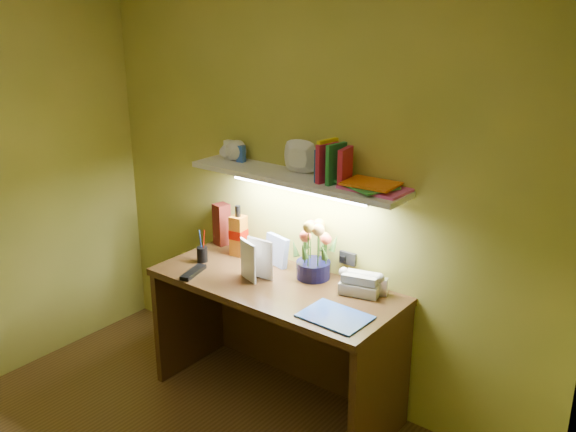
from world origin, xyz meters
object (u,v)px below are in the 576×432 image
(flower_bouquet, at_px, (314,249))
(desk_clock, at_px, (379,286))
(telephone, at_px, (361,281))
(whisky_bottle, at_px, (238,230))
(desk, at_px, (275,344))

(flower_bouquet, height_order, desk_clock, flower_bouquet)
(telephone, height_order, whisky_bottle, whisky_bottle)
(flower_bouquet, height_order, whisky_bottle, flower_bouquet)
(desk_clock, height_order, whisky_bottle, whisky_bottle)
(desk, relative_size, flower_bouquet, 4.22)
(telephone, bearing_deg, whisky_bottle, 165.90)
(desk, xyz_separation_m, desk_clock, (0.52, 0.22, 0.42))
(flower_bouquet, relative_size, telephone, 1.62)
(desk, xyz_separation_m, flower_bouquet, (0.12, 0.19, 0.54))
(desk, distance_m, flower_bouquet, 0.58)
(desk_clock, bearing_deg, desk, -176.71)
(flower_bouquet, xyz_separation_m, whisky_bottle, (-0.54, -0.01, -0.01))
(desk_clock, xyz_separation_m, whisky_bottle, (-0.94, -0.04, 0.11))
(desk, bearing_deg, whisky_bottle, 156.80)
(flower_bouquet, relative_size, whisky_bottle, 1.07)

